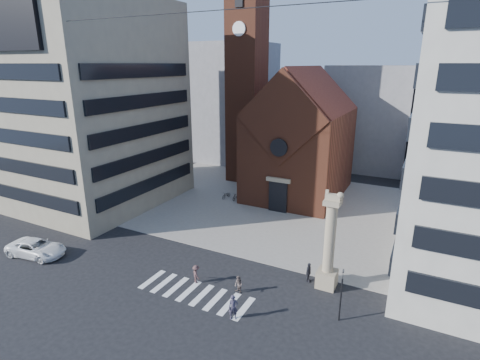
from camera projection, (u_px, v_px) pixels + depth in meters
name	position (u px, v px, depth m)	size (l,w,h in m)	color
ground	(209.00, 274.00, 33.93)	(120.00, 120.00, 0.00)	black
piazza	(283.00, 206.00, 50.05)	(46.00, 30.00, 0.05)	gray
zebra_crossing	(195.00, 293.00, 31.14)	(10.20, 3.20, 0.01)	white
church	(301.00, 140.00, 52.81)	(12.00, 16.65, 18.00)	brown
campanile	(247.00, 81.00, 57.38)	(5.50, 5.50, 31.20)	brown
building_left	(90.00, 106.00, 49.02)	(18.00, 20.00, 26.00)	gray
bg_block_left	(228.00, 102.00, 73.35)	(16.00, 14.00, 22.00)	gray
bg_block_mid	(369.00, 118.00, 66.85)	(14.00, 12.00, 18.00)	gray
bg_block_right	(478.00, 107.00, 56.43)	(16.00, 14.00, 24.00)	gray
lion_column	(329.00, 250.00, 31.08)	(1.63, 1.60, 8.68)	tan
traffic_light	(341.00, 294.00, 27.16)	(0.13, 0.16, 4.30)	black
white_car	(36.00, 248.00, 36.99)	(2.71, 5.87, 1.63)	white
pedestrian_0	(233.00, 307.00, 27.73)	(0.72, 0.47, 1.97)	#332F41
pedestrian_1	(239.00, 285.00, 30.96)	(0.74, 0.58, 1.52)	#655651
pedestrian_2	(309.00, 272.00, 32.55)	(1.05, 0.44, 1.78)	#222229
pedestrian_3	(196.00, 274.00, 32.41)	(1.07, 0.61, 1.65)	#483030
scooter_0	(226.00, 195.00, 52.83)	(0.62, 1.79, 0.94)	black
scooter_1	(236.00, 196.00, 52.13)	(0.49, 1.74, 1.04)	black
scooter_2	(246.00, 198.00, 51.46)	(0.62, 1.79, 0.94)	black
scooter_3	(257.00, 200.00, 50.76)	(0.49, 1.74, 1.04)	black
scooter_4	(267.00, 202.00, 50.10)	(0.62, 1.79, 0.94)	black
scooter_5	(278.00, 204.00, 49.40)	(0.49, 1.74, 1.04)	black
scooter_6	(289.00, 206.00, 48.73)	(0.62, 1.79, 0.94)	black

